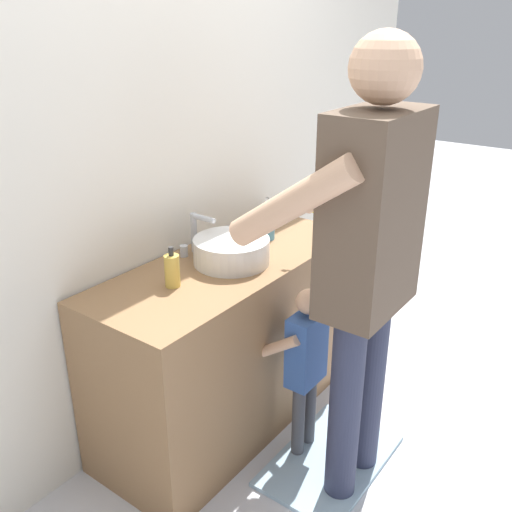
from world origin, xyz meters
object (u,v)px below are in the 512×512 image
(toothbrush_cup, at_px, (267,228))
(child_toddler, at_px, (305,358))
(adult_parent, at_px, (366,243))
(soap_bottle, at_px, (172,270))

(toothbrush_cup, height_order, child_toddler, toothbrush_cup)
(toothbrush_cup, bearing_deg, adult_parent, -117.23)
(toothbrush_cup, height_order, adult_parent, adult_parent)
(adult_parent, bearing_deg, toothbrush_cup, 62.77)
(soap_bottle, bearing_deg, child_toddler, -53.48)
(toothbrush_cup, xyz_separation_m, child_toddler, (-0.32, -0.42, -0.39))
(toothbrush_cup, relative_size, adult_parent, 0.12)
(soap_bottle, height_order, child_toddler, soap_bottle)
(child_toddler, relative_size, adult_parent, 0.45)
(soap_bottle, distance_m, child_toddler, 0.67)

